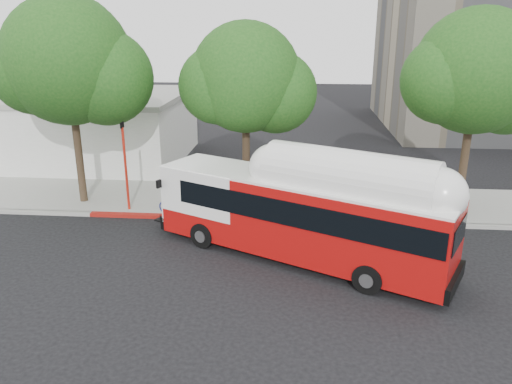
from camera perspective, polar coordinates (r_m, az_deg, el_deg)
ground at (r=18.88m, az=0.05°, el=-7.74°), size 120.00×120.00×0.00m
sidewalk at (r=24.84m, az=1.31°, el=-0.95°), size 60.00×5.00×0.15m
curb_strip at (r=22.41m, az=0.89°, el=-3.16°), size 60.00×0.30×0.15m
red_curb_segment at (r=22.79m, az=-6.66°, el=-2.90°), size 10.00×0.32×0.16m
street_tree_left at (r=24.60m, az=-19.55°, el=13.42°), size 6.67×5.80×9.74m
street_tree_mid at (r=23.15m, az=-0.15°, el=12.45°), size 5.75×5.00×8.62m
street_tree_right at (r=24.19m, az=24.77°, el=11.90°), size 6.21×5.40×9.18m
low_commercial_bldg at (r=35.06m, az=-21.48°, el=7.06°), size 16.20×10.20×4.25m
transit_bus at (r=18.40m, az=5.09°, el=-2.91°), size 11.62×7.24×3.54m
signal_pole at (r=23.60m, az=-14.67°, el=2.75°), size 0.12×0.40×4.26m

